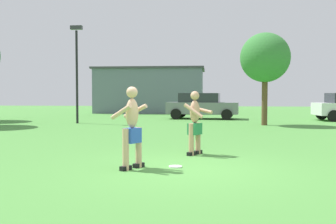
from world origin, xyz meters
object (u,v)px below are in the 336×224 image
object	(u,v)px
player_near	(132,126)
player_in_green	(195,122)
frisbee	(175,167)
tree_behind_players	(265,58)
lamp_post	(77,63)
car_gray_mid_lot	(202,105)

from	to	relation	value
player_near	player_in_green	bearing A→B (deg)	58.24
frisbee	player_near	bearing A→B (deg)	-162.97
tree_behind_players	lamp_post	bearing A→B (deg)	178.65
player_near	tree_behind_players	world-z (taller)	tree_behind_players
player_near	lamp_post	xyz separation A→B (m)	(-5.24, 11.75, 2.27)
frisbee	tree_behind_players	xyz separation A→B (m)	(3.41, 11.26, 3.26)
player_near	frisbee	world-z (taller)	player_near
player_in_green	lamp_post	distance (m)	11.95
player_in_green	car_gray_mid_lot	xyz separation A→B (m)	(-0.07, 14.08, -0.01)
player_in_green	lamp_post	world-z (taller)	lamp_post
player_in_green	frisbee	distance (m)	1.93
player_near	frisbee	distance (m)	1.26
car_gray_mid_lot	tree_behind_players	world-z (taller)	tree_behind_players
frisbee	tree_behind_players	distance (m)	12.21
lamp_post	frisbee	bearing A→B (deg)	-61.96
player_near	player_in_green	distance (m)	2.32
frisbee	lamp_post	distance (m)	13.38
player_near	lamp_post	world-z (taller)	lamp_post
player_near	lamp_post	bearing A→B (deg)	114.05
car_gray_mid_lot	tree_behind_players	bearing A→B (deg)	-55.33
lamp_post	tree_behind_players	xyz separation A→B (m)	(9.53, -0.22, 0.12)
frisbee	lamp_post	bearing A→B (deg)	118.04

